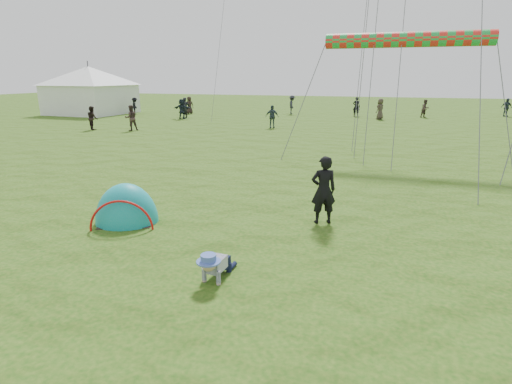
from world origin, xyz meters
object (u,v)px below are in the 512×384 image
(standing_adult, at_px, (323,190))
(crawling_toddler, at_px, (215,264))
(popup_tent, at_px, (128,222))
(event_marquee, at_px, (90,89))

(standing_adult, bearing_deg, crawling_toddler, 44.62)
(crawling_toddler, height_order, popup_tent, popup_tent)
(popup_tent, bearing_deg, standing_adult, -4.58)
(popup_tent, bearing_deg, crawling_toddler, -53.66)
(crawling_toddler, xyz_separation_m, event_marquee, (-25.00, 27.32, 2.11))
(standing_adult, height_order, event_marquee, event_marquee)
(crawling_toddler, relative_size, popup_tent, 0.39)
(crawling_toddler, relative_size, standing_adult, 0.46)
(crawling_toddler, xyz_separation_m, standing_adult, (1.44, 3.59, 0.57))
(crawling_toddler, distance_m, popup_tent, 3.99)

